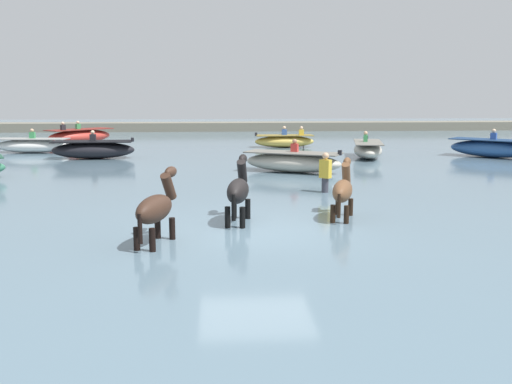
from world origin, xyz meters
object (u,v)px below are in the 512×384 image
Objects in this scene: horse_flank_bay at (343,192)px; boat_near_starboard at (80,136)px; horse_trailing_black at (238,192)px; boat_distant_west at (492,148)px; person_onlooker_left at (325,178)px; boat_mid_outer at (32,146)px; horse_lead_dark_bay at (156,211)px; boat_mid_channel at (293,162)px; boat_far_inshore at (93,150)px; boat_far_offshore at (284,141)px; channel_buoy at (303,158)px; boat_distant_east at (368,150)px.

horse_flank_bay reaches higher than boat_near_starboard.
horse_trailing_black is 2.44m from horse_flank_bay.
boat_distant_west is 2.31× the size of person_onlooker_left.
boat_distant_west is (12.17, 12.55, -0.27)m from horse_trailing_black.
boat_mid_outer is at bearing 170.75° from boat_distant_west.
boat_mid_outer is (-12.10, 15.87, -0.26)m from horse_flank_bay.
boat_mid_channel is at bearing 68.12° from horse_lead_dark_bay.
boat_far_inshore is (-4.40, 14.99, -0.26)m from horse_lead_dark_bay.
boat_far_offshore is 2.00× the size of person_onlooker_left.
boat_mid_channel is 5.60× the size of channel_buoy.
person_onlooker_left is (2.70, 3.75, -0.27)m from horse_trailing_black.
boat_far_offshore is 6.74m from channel_buoy.
boat_far_inshore is (-6.05, 13.25, -0.29)m from horse_trailing_black.
boat_near_starboard reaches higher than boat_distant_west.
boat_mid_outer is at bearing 159.87° from channel_buoy.
horse_trailing_black is 0.51× the size of boat_distant_west.
horse_lead_dark_bay is at bearing -110.33° from channel_buoy.
boat_mid_channel reaches higher than boat_far_offshore.
boat_near_starboard is at bearing 163.53° from boat_far_offshore.
boat_far_inshore is at bearing 123.07° from horse_flank_bay.
boat_mid_channel is 10.75m from boat_distant_west.
boat_mid_outer is 1.02× the size of boat_distant_east.
horse_trailing_black reaches higher than horse_lead_dark_bay.
boat_mid_outer is 2.32× the size of person_onlooker_left.
horse_trailing_black is at bearing -174.42° from horse_flank_bay.
boat_far_offshore is 14.37m from person_onlooker_left.
horse_lead_dark_bay reaches higher than boat_distant_west.
boat_distant_east is (12.44, -0.52, -0.03)m from boat_far_inshore.
channel_buoy is (9.26, -1.87, -0.24)m from boat_far_inshore.
channel_buoy is (0.51, 7.63, -0.26)m from person_onlooker_left.
boat_distant_east is (-5.77, 0.18, -0.04)m from boat_distant_west.
horse_flank_bay is 3.53m from person_onlooker_left.
horse_flank_bay is 0.55× the size of boat_far_offshore.
boat_far_inshore is 5.35× the size of channel_buoy.
boat_mid_channel is at bearing -31.06° from boat_far_inshore.
boat_mid_channel is 1.19× the size of boat_far_offshore.
boat_distant_east is (16.06, -3.37, 0.01)m from boat_mid_outer.
boat_mid_outer reaches higher than channel_buoy.
boat_distant_east reaches higher than channel_buoy.
boat_distant_west is 22.67m from boat_near_starboard.
horse_lead_dark_bay is 0.57× the size of boat_far_offshore.
channel_buoy is (-8.96, -1.17, -0.25)m from boat_distant_west.
boat_mid_outer is 13.03m from boat_far_offshore.
boat_far_offshore is (-8.96, 5.57, -0.07)m from boat_distant_west.
horse_trailing_black reaches higher than boat_far_offshore.
boat_mid_channel is at bearing -156.12° from boat_distant_west.
boat_far_offshore is at bearing 8.88° from boat_mid_outer.
horse_lead_dark_bay is 14.00m from channel_buoy.
boat_mid_channel is (-0.09, 7.96, -0.24)m from horse_flank_bay.
boat_distant_west is 0.96× the size of boat_near_starboard.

